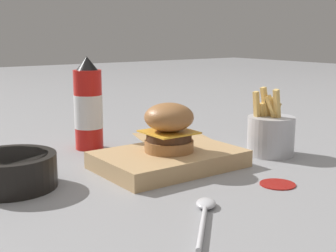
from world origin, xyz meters
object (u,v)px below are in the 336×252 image
Objects in this scene: side_bowl at (11,170)px; spoon at (205,210)px; ketchup_bottle at (88,107)px; fries_basket at (271,134)px; burger at (168,127)px; serving_board at (168,159)px.

side_bowl is 1.08× the size of spoon.
fries_basket is at bearing -43.73° from ketchup_bottle.
burger is 0.24m from ketchup_bottle.
serving_board is at bearing 168.46° from fries_basket.
side_bowl reaches higher than spoon.
burger is at bearing 20.63° from spoon.
side_bowl is at bearing 168.27° from burger.
ketchup_bottle reaches higher than spoon.
spoon is (0.19, -0.28, -0.02)m from side_bowl.
spoon is (-0.10, -0.22, -0.07)m from burger.
ketchup_bottle is at bearing 102.94° from burger.
serving_board is 1.85× the size of fries_basket.
side_bowl is (-0.52, 0.11, -0.01)m from fries_basket.
burger is (-0.00, -0.00, 0.06)m from serving_board.
serving_board is 0.24m from spoon.
fries_basket reaches higher than serving_board.
serving_board is at bearing 20.50° from spoon.
ketchup_bottle is at bearing 136.27° from fries_basket.
fries_basket is at bearing -11.31° from burger.
burger is at bearing -77.06° from ketchup_bottle.
burger is 0.25m from spoon.
fries_basket reaches higher than side_bowl.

